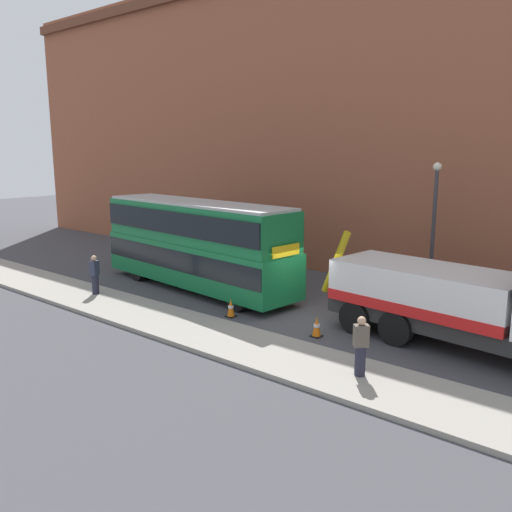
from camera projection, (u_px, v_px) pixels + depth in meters
The scene contains 10 objects.
ground_plane at pixel (315, 316), 20.44m from camera, with size 120.00×120.00×0.00m, color #424247.
near_kerb at pixel (244, 345), 17.25m from camera, with size 60.00×2.80×0.15m, color gray.
building_facade at pixel (406, 112), 24.41m from camera, with size 60.00×1.50×16.00m.
recovery_tow_truck at pixel (479, 300), 16.35m from camera, with size 10.23×3.51×3.67m.
double_decker_bus at pixel (196, 241), 24.12m from camera, with size 11.19×3.62×4.06m.
pedestrian_onlooker at pixel (95, 275), 22.96m from camera, with size 0.40×0.47×1.71m.
pedestrian_bystander at pixel (361, 347), 14.58m from camera, with size 0.47×0.47×1.71m.
traffic_cone_near_bus at pixel (231, 308), 20.35m from camera, with size 0.36×0.36×0.72m.
traffic_cone_midway at pixel (317, 327), 18.17m from camera, with size 0.36×0.36×0.72m.
street_lamp at pixel (434, 219), 22.10m from camera, with size 0.36×0.36×5.83m.
Camera 1 is at (10.71, -16.56, 6.31)m, focal length 37.10 mm.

